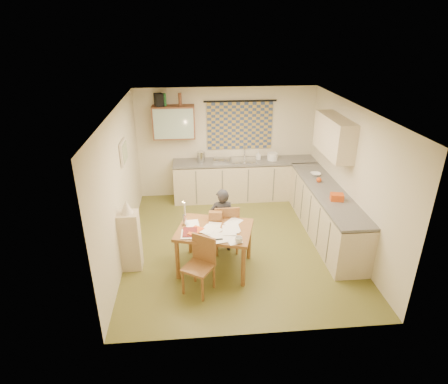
{
  "coord_description": "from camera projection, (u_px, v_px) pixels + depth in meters",
  "views": [
    {
      "loc": [
        -0.79,
        -5.92,
        3.75
      ],
      "look_at": [
        -0.24,
        0.2,
        0.96
      ],
      "focal_mm": 30.0,
      "sensor_mm": 36.0,
      "label": 1
    }
  ],
  "objects": [
    {
      "name": "lampshade",
      "position": [
        126.0,
        207.0,
        5.84
      ],
      "size": [
        0.2,
        0.2,
        0.22
      ],
      "primitive_type": "cone",
      "color": "beige",
      "rests_on": "shelf_stand"
    },
    {
      "name": "orange_box",
      "position": [
        192.0,
        235.0,
        5.76
      ],
      "size": [
        0.14,
        0.13,
        0.04
      ],
      "primitive_type": "cube",
      "rotation": [
        0.0,
        0.0,
        -0.47
      ],
      "color": "#CE4913",
      "rests_on": "dining_table"
    },
    {
      "name": "dish_rack",
      "position": [
        222.0,
        160.0,
        8.35
      ],
      "size": [
        0.39,
        0.35,
        0.06
      ],
      "primitive_type": "cube",
      "rotation": [
        0.0,
        0.0,
        -0.15
      ],
      "color": "silver",
      "rests_on": "counter_back"
    },
    {
      "name": "soap_bottle",
      "position": [
        258.0,
        155.0,
        8.44
      ],
      "size": [
        0.12,
        0.12,
        0.19
      ],
      "primitive_type": "imported",
      "rotation": [
        0.0,
        0.0,
        0.22
      ],
      "color": "white",
      "rests_on": "counter_back"
    },
    {
      "name": "floor",
      "position": [
        238.0,
        243.0,
        6.99
      ],
      "size": [
        4.0,
        4.5,
        0.02
      ],
      "primitive_type": "cube",
      "color": "brown",
      "rests_on": "ground"
    },
    {
      "name": "ceiling",
      "position": [
        240.0,
        108.0,
        5.95
      ],
      "size": [
        4.0,
        4.5,
        0.02
      ],
      "primitive_type": "cube",
      "color": "white",
      "rests_on": "floor"
    },
    {
      "name": "dining_table",
      "position": [
        215.0,
        248.0,
        6.12
      ],
      "size": [
        1.36,
        1.16,
        0.75
      ],
      "rotation": [
        0.0,
        0.0,
        -0.27
      ],
      "color": "brown",
      "rests_on": "floor"
    },
    {
      "name": "sink",
      "position": [
        244.0,
        162.0,
        8.42
      ],
      "size": [
        0.57,
        0.47,
        0.1
      ],
      "primitive_type": "cube",
      "rotation": [
        0.0,
        0.0,
        -0.04
      ],
      "color": "silver",
      "rests_on": "counter_back"
    },
    {
      "name": "candle_holder",
      "position": [
        185.0,
        220.0,
        6.05
      ],
      "size": [
        0.08,
        0.08,
        0.18
      ],
      "primitive_type": "cylinder",
      "rotation": [
        0.0,
        0.0,
        -0.46
      ],
      "color": "silver",
      "rests_on": "dining_table"
    },
    {
      "name": "stove",
      "position": [
        344.0,
        240.0,
        6.27
      ],
      "size": [
        0.56,
        0.56,
        0.86
      ],
      "color": "white",
      "rests_on": "floor"
    },
    {
      "name": "print_canvas",
      "position": [
        125.0,
        152.0,
        6.49
      ],
      "size": [
        0.01,
        0.42,
        0.32
      ],
      "primitive_type": "cube",
      "color": "#BCBBA4",
      "rests_on": "wall_left"
    },
    {
      "name": "wall_right",
      "position": [
        351.0,
        177.0,
        6.63
      ],
      "size": [
        0.02,
        4.5,
        2.5
      ],
      "primitive_type": "cube",
      "color": "beige",
      "rests_on": "floor"
    },
    {
      "name": "framed_print",
      "position": [
        124.0,
        152.0,
        6.48
      ],
      "size": [
        0.04,
        0.5,
        0.4
      ],
      "primitive_type": "cube",
      "color": "beige",
      "rests_on": "wall_left"
    },
    {
      "name": "shelf_stand",
      "position": [
        130.0,
        241.0,
        6.09
      ],
      "size": [
        0.32,
        0.3,
        1.02
      ],
      "primitive_type": "cube",
      "color": "#C1AE8C",
      "rests_on": "floor"
    },
    {
      "name": "wall_left",
      "position": [
        120.0,
        185.0,
        6.3
      ],
      "size": [
        0.02,
        4.5,
        2.5
      ],
      "primitive_type": "cube",
      "color": "beige",
      "rests_on": "floor"
    },
    {
      "name": "counter_back",
      "position": [
        246.0,
        180.0,
        8.6
      ],
      "size": [
        3.3,
        0.62,
        0.92
      ],
      "color": "#C1AE8C",
      "rests_on": "floor"
    },
    {
      "name": "wall_cabinet_glass",
      "position": [
        174.0,
        124.0,
        7.88
      ],
      "size": [
        0.84,
        0.02,
        0.64
      ],
      "primitive_type": "cube",
      "color": "#99B2A5",
      "rests_on": "wall_back"
    },
    {
      "name": "tap",
      "position": [
        245.0,
        152.0,
        8.51
      ],
      "size": [
        0.04,
        0.04,
        0.28
      ],
      "primitive_type": "cylinder",
      "rotation": [
        0.0,
        0.0,
        -0.27
      ],
      "color": "silver",
      "rests_on": "counter_back"
    },
    {
      "name": "curtain_rod",
      "position": [
        240.0,
        101.0,
        8.1
      ],
      "size": [
        1.6,
        0.04,
        0.04
      ],
      "primitive_type": "cylinder",
      "rotation": [
        0.0,
        1.57,
        0.0
      ],
      "color": "black",
      "rests_on": "wall_back"
    },
    {
      "name": "speaker",
      "position": [
        159.0,
        100.0,
        7.81
      ],
      "size": [
        0.22,
        0.24,
        0.26
      ],
      "primitive_type": "cube",
      "rotation": [
        0.0,
        0.0,
        0.35
      ],
      "color": "black",
      "rests_on": "wall_cabinet"
    },
    {
      "name": "eyeglasses",
      "position": [
        219.0,
        240.0,
        5.65
      ],
      "size": [
        0.13,
        0.05,
        0.02
      ],
      "primitive_type": "cube",
      "rotation": [
        0.0,
        0.0,
        0.08
      ],
      "color": "black",
      "rests_on": "dining_table"
    },
    {
      "name": "mixing_bowl",
      "position": [
        272.0,
        156.0,
        8.42
      ],
      "size": [
        0.24,
        0.24,
        0.16
      ],
      "primitive_type": "cylinder",
      "rotation": [
        0.0,
        0.0,
        -0.02
      ],
      "color": "white",
      "rests_on": "counter_back"
    },
    {
      "name": "counter_right",
      "position": [
        325.0,
        212.0,
        7.12
      ],
      "size": [
        0.62,
        2.95,
        0.92
      ],
      "color": "#C1AE8C",
      "rests_on": "floor"
    },
    {
      "name": "kettle",
      "position": [
        201.0,
        157.0,
        8.28
      ],
      "size": [
        0.22,
        0.22,
        0.24
      ],
      "primitive_type": "cylinder",
      "rotation": [
        0.0,
        0.0,
        0.23
      ],
      "color": "silver",
      "rests_on": "counter_back"
    },
    {
      "name": "book",
      "position": [
        190.0,
        229.0,
        5.94
      ],
      "size": [
        0.44,
        0.44,
        0.02
      ],
      "primitive_type": "imported",
      "rotation": [
        0.0,
        0.0,
        -0.7
      ],
      "color": "#CE4913",
      "rests_on": "dining_table"
    },
    {
      "name": "upper_cabinet_right",
      "position": [
        334.0,
        136.0,
        6.87
      ],
      "size": [
        0.34,
        1.3,
        0.7
      ],
      "primitive_type": "cube",
      "color": "#C1AE8C",
      "rests_on": "wall_right"
    },
    {
      "name": "magazine",
      "position": [
        183.0,
        233.0,
        5.83
      ],
      "size": [
        0.25,
        0.32,
        0.03
      ],
      "primitive_type": "imported",
      "rotation": [
        0.0,
        0.0,
        -0.05
      ],
      "color": "maroon",
      "rests_on": "dining_table"
    },
    {
      "name": "chair_far",
      "position": [
        226.0,
        236.0,
        6.65
      ],
      "size": [
        0.43,
        0.43,
        0.93
      ],
      "rotation": [
        0.0,
        0.0,
        3.17
      ],
      "color": "brown",
      "rests_on": "floor"
    },
    {
      "name": "window_blind",
      "position": [
        240.0,
        126.0,
        8.34
      ],
      "size": [
        1.45,
        0.03,
        1.05
      ],
      "primitive_type": "cube",
      "color": "navy",
      "rests_on": "wall_back"
    },
    {
      "name": "wall_front",
      "position": [
        263.0,
        254.0,
        4.42
      ],
      "size": [
        4.0,
        0.02,
        2.5
      ],
      "primitive_type": "cube",
      "color": "beige",
      "rests_on": "floor"
    },
    {
      "name": "chair_near",
      "position": [
        199.0,
        275.0,
        5.64
      ],
      "size": [
        0.55,
        0.55,
        0.88
      ],
      "rotation": [
        0.0,
        0.0,
        -0.57
      ],
      "color": "brown",
      "rests_on": "floor"
    },
    {
      "name": "candle",
      "position": [
        185.0,
        209.0,
        5.96
      ],
      "size": [
        0.03,
        0.03,
        0.22
      ],
      "primitive_type": "cylinder",
      "rotation": [
        0.0,
        0.0,
        -0.16
      ],
      "color": "white",
      "rests_on": "dining_table"
    },
    {
      "name": "candle_flame",
      "position": [
        183.0,
        202.0,
        5.92
      ],
      "size": [
        0.02,
        0.02,
        0.02
      ],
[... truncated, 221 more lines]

